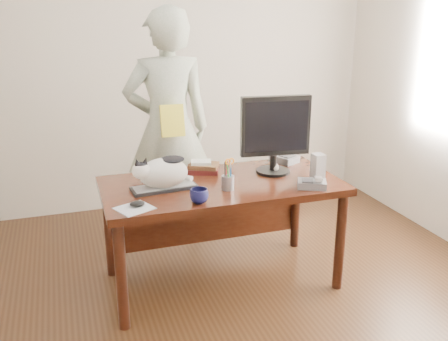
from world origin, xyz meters
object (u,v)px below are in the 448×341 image
mouse (137,204)px  pen_cup (228,181)px  cat (162,172)px  monitor (275,131)px  coffee_mug (199,196)px  person (168,129)px  phone (312,183)px  speaker (318,166)px  book_stack (203,167)px  desk (218,199)px  calculator (284,159)px  keyboard (164,187)px  baseball (274,167)px

mouse → pen_cup: bearing=-12.8°
cat → monitor: size_ratio=0.74×
mouse → coffee_mug: size_ratio=0.92×
monitor → person: person is taller
cat → pen_cup: (0.41, -0.13, -0.06)m
phone → speaker: 0.22m
cat → speaker: size_ratio=2.42×
cat → book_stack: bearing=31.5°
desk → person: size_ratio=0.84×
cat → mouse: bearing=-134.7°
phone → cat: bearing=-170.4°
monitor → coffee_mug: bearing=-143.5°
desk → calculator: (0.60, 0.22, 0.18)m
desk → keyboard: bearing=-167.5°
mouse → baseball: 1.09m
cat → speaker: (1.07, -0.10, -0.04)m
keyboard → mouse: 0.33m
cat → coffee_mug: 0.35m
coffee_mug → book_stack: coffee_mug is taller
coffee_mug → person: bearing=86.9°
speaker → calculator: (-0.06, 0.41, -0.06)m
monitor → calculator: 0.41m
cat → baseball: cat is taller
calculator → monitor: bearing=-155.8°
desk → book_stack: bearing=109.0°
phone → speaker: speaker is taller
coffee_mug → calculator: coffee_mug is taller
book_stack → calculator: book_stack is taller
pen_cup → desk: bearing=89.4°
speaker → baseball: size_ratio=2.50×
keyboard → speaker: bearing=-11.1°
coffee_mug → phone: (0.78, 0.03, -0.02)m
desk → book_stack: size_ratio=6.07×
cat → phone: (0.94, -0.27, -0.09)m
pen_cup → phone: bearing=-14.5°
person → cat: bearing=77.0°
cat → monitor: monitor is taller
calculator → person: (-0.78, 0.53, 0.17)m
desk → pen_cup: 0.30m
desk → book_stack: (-0.06, 0.17, 0.18)m
mouse → book_stack: book_stack is taller
keyboard → speaker: speaker is taller
person → phone: bearing=125.2°
keyboard → pen_cup: pen_cup is taller
baseball → monitor: bearing=-115.8°
phone → coffee_mug: bearing=-152.3°
keyboard → coffee_mug: (0.15, -0.30, 0.03)m
keyboard → mouse: size_ratio=4.14×
phone → pen_cup: bearing=-169.2°
desk → mouse: 0.72m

